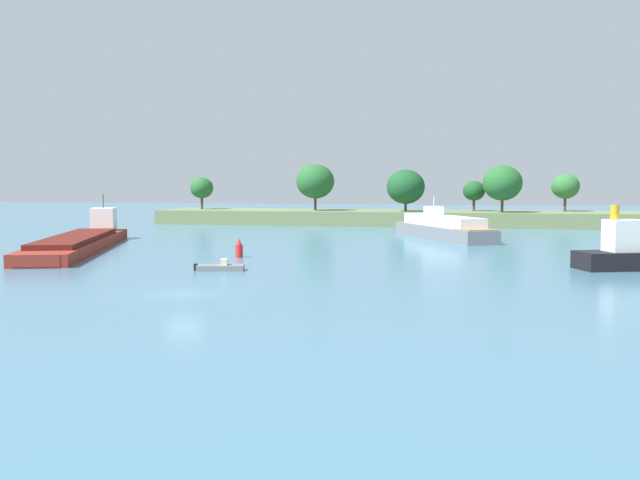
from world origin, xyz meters
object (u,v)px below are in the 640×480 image
(tugboat, at_px, (629,252))
(channel_buoy_red, at_px, (239,249))
(fishing_skiff, at_px, (221,267))
(white_riverboat, at_px, (443,228))
(cargo_barge, at_px, (81,241))

(tugboat, height_order, channel_buoy_red, tugboat)
(fishing_skiff, distance_m, channel_buoy_red, 10.39)
(white_riverboat, distance_m, tugboat, 34.89)
(white_riverboat, height_order, tugboat, white_riverboat)
(white_riverboat, bearing_deg, tugboat, -61.95)
(tugboat, bearing_deg, fishing_skiff, -166.40)
(tugboat, bearing_deg, cargo_barge, 172.39)
(cargo_barge, relative_size, tugboat, 3.85)
(tugboat, relative_size, fishing_skiff, 2.11)
(cargo_barge, relative_size, fishing_skiff, 8.15)
(fishing_skiff, xyz_separation_m, channel_buoy_red, (-1.82, 10.21, 0.55))
(white_riverboat, height_order, channel_buoy_red, white_riverboat)
(white_riverboat, distance_m, channel_buoy_red, 33.53)
(tugboat, height_order, fishing_skiff, tugboat)
(tugboat, distance_m, channel_buoy_red, 34.29)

